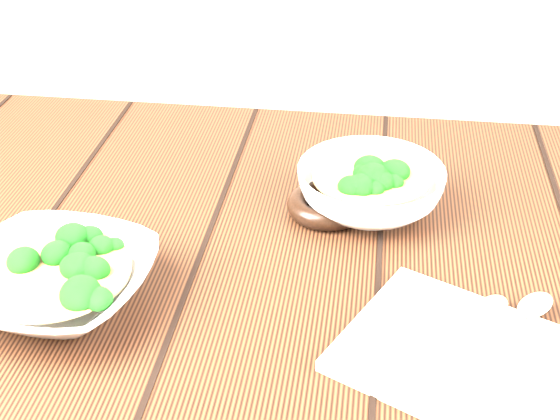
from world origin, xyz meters
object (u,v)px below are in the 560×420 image
table (222,340)px  napkin (462,356)px  soup_bowl_back (370,187)px  trivet (327,205)px  soup_bowl_front (55,281)px

table → napkin: bearing=-26.6°
table → soup_bowl_back: (0.16, 0.13, 0.15)m
table → trivet: (0.11, 0.11, 0.13)m
soup_bowl_front → trivet: bearing=38.5°
soup_bowl_back → napkin: soup_bowl_back is taller
trivet → napkin: (0.15, -0.24, -0.01)m
napkin → soup_bowl_back: bearing=136.6°
table → soup_bowl_front: (-0.15, -0.10, 0.15)m
table → soup_bowl_front: soup_bowl_front is taller
soup_bowl_front → trivet: soup_bowl_front is taller
trivet → soup_bowl_front: bearing=-141.5°
soup_bowl_back → table: bearing=-141.7°
soup_bowl_back → trivet: (-0.05, -0.02, -0.02)m
soup_bowl_front → trivet: size_ratio=2.26×
table → trivet: trivet is taller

